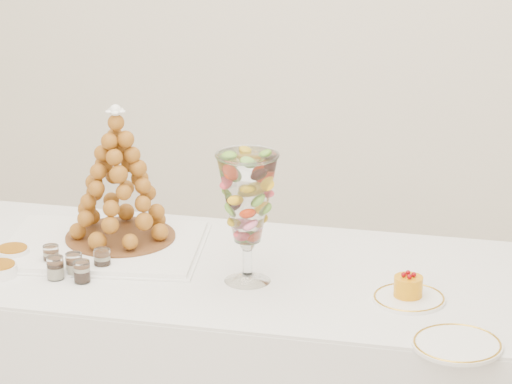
% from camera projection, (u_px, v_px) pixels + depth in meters
% --- Properties ---
extents(buffet_table, '(1.98, 0.87, 0.74)m').
position_uv_depth(buffet_table, '(211.00, 382.00, 3.58)').
color(buffet_table, white).
rests_on(buffet_table, ground).
extents(lace_tray, '(0.63, 0.52, 0.02)m').
position_uv_depth(lace_tray, '(103.00, 246.00, 3.59)').
color(lace_tray, white).
rests_on(lace_tray, buffet_table).
extents(macaron_vase, '(0.17, 0.17, 0.37)m').
position_uv_depth(macaron_vase, '(247.00, 200.00, 3.29)').
color(macaron_vase, white).
rests_on(macaron_vase, buffet_table).
extents(cake_plate, '(0.20, 0.20, 0.01)m').
position_uv_depth(cake_plate, '(409.00, 299.00, 3.24)').
color(cake_plate, white).
rests_on(cake_plate, buffet_table).
extents(spare_plate, '(0.22, 0.22, 0.01)m').
position_uv_depth(spare_plate, '(457.00, 345.00, 2.98)').
color(spare_plate, white).
rests_on(spare_plate, buffet_table).
extents(verrine_a, '(0.06, 0.06, 0.06)m').
position_uv_depth(verrine_a, '(51.00, 256.00, 3.46)').
color(verrine_a, white).
rests_on(verrine_a, buffet_table).
extents(verrine_b, '(0.05, 0.05, 0.06)m').
position_uv_depth(verrine_b, '(74.00, 264.00, 3.40)').
color(verrine_b, white).
rests_on(verrine_b, buffet_table).
extents(verrine_c, '(0.06, 0.06, 0.06)m').
position_uv_depth(verrine_c, '(102.00, 260.00, 3.42)').
color(verrine_c, white).
rests_on(verrine_c, buffet_table).
extents(verrine_d, '(0.05, 0.05, 0.06)m').
position_uv_depth(verrine_d, '(55.00, 268.00, 3.37)').
color(verrine_d, white).
rests_on(verrine_d, buffet_table).
extents(verrine_e, '(0.05, 0.05, 0.06)m').
position_uv_depth(verrine_e, '(82.00, 272.00, 3.35)').
color(verrine_e, white).
rests_on(verrine_e, buffet_table).
extents(ramekin_back, '(0.10, 0.10, 0.03)m').
position_uv_depth(ramekin_back, '(13.00, 253.00, 3.51)').
color(ramekin_back, white).
rests_on(ramekin_back, buffet_table).
extents(croquembouche, '(0.33, 0.33, 0.41)m').
position_uv_depth(croquembouche, '(118.00, 174.00, 3.56)').
color(croquembouche, brown).
rests_on(croquembouche, lace_tray).
extents(mousse_cake, '(0.08, 0.08, 0.07)m').
position_uv_depth(mousse_cake, '(408.00, 286.00, 3.24)').
color(mousse_cake, orange).
rests_on(mousse_cake, cake_plate).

